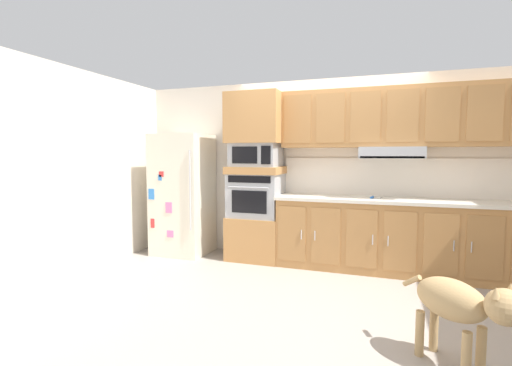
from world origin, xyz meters
TOP-DOWN VIEW (x-y plane):
  - ground_plane at (0.00, 0.00)m, footprint 9.60×9.60m
  - back_kitchen_wall at (0.00, 1.11)m, footprint 6.20×0.12m
  - side_panel_left at (-2.80, 0.00)m, footprint 0.12×7.10m
  - refrigerator at (-2.05, 0.68)m, footprint 0.76×0.73m
  - oven_base_cabinet at (-0.92, 0.75)m, footprint 0.74×0.62m
  - built_in_oven at (-0.92, 0.75)m, footprint 0.70×0.62m
  - appliance_mid_shelf at (-0.92, 0.75)m, footprint 0.74×0.62m
  - microwave at (-0.92, 0.75)m, footprint 0.64×0.54m
  - appliance_upper_cabinet at (-0.92, 0.75)m, footprint 0.74×0.62m
  - lower_cabinet_run at (0.95, 0.75)m, footprint 3.01×0.63m
  - countertop_slab at (0.95, 0.75)m, footprint 3.05×0.64m
  - backsplash_panel at (0.95, 1.04)m, footprint 3.05×0.02m
  - upper_cabinet_with_hood at (0.94, 0.87)m, footprint 3.01×0.48m
  - screwdriver at (0.63, 0.71)m, footprint 0.15×0.14m
  - dog at (1.26, -1.35)m, footprint 0.71×0.69m

SIDE VIEW (x-z plane):
  - ground_plane at x=0.00m, z-range 0.00..0.00m
  - oven_base_cabinet at x=-0.92m, z-range 0.00..0.60m
  - lower_cabinet_run at x=0.95m, z-range 0.00..0.88m
  - dog at x=1.26m, z-range 0.12..0.81m
  - refrigerator at x=-2.05m, z-range 0.00..1.76m
  - countertop_slab at x=0.95m, z-range 0.88..0.92m
  - built_in_oven at x=-0.92m, z-range 0.60..1.20m
  - screwdriver at x=0.63m, z-range 0.92..0.95m
  - backsplash_panel at x=0.95m, z-range 0.92..1.42m
  - back_kitchen_wall at x=0.00m, z-range 0.00..2.50m
  - side_panel_left at x=-2.80m, z-range 0.00..2.50m
  - appliance_mid_shelf at x=-0.92m, z-range 1.20..1.30m
  - microwave at x=-0.92m, z-range 1.30..1.62m
  - upper_cabinet_with_hood at x=0.94m, z-range 1.46..2.34m
  - appliance_upper_cabinet at x=-0.92m, z-range 1.62..2.30m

